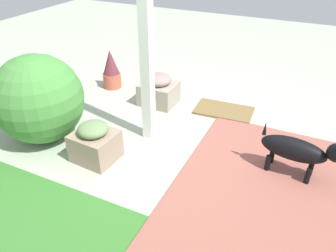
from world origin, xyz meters
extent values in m
plane|color=#A9B29C|center=(0.00, 0.00, 0.00)|extent=(12.00, 12.00, 0.00)
cube|color=#99574A|center=(-1.18, 0.41, 0.01)|extent=(1.80, 2.40, 0.02)
cube|color=white|center=(0.29, -0.06, 1.27)|extent=(0.11, 0.11, 2.54)
cube|color=gray|center=(0.55, -0.81, 0.14)|extent=(0.46, 0.40, 0.28)
ellipsoid|color=gray|center=(0.55, -0.81, 0.34)|extent=(0.33, 0.33, 0.15)
cube|color=gray|center=(0.58, 0.53, 0.15)|extent=(0.44, 0.40, 0.30)
ellipsoid|color=#6B8555|center=(0.58, 0.53, 0.35)|extent=(0.30, 0.30, 0.14)
sphere|color=#44853A|center=(1.32, 0.45, 0.47)|extent=(0.95, 0.95, 0.95)
cylinder|color=#B85841|center=(1.39, -0.97, 0.11)|extent=(0.26, 0.26, 0.21)
cone|color=brown|center=(1.39, -0.97, 0.38)|extent=(0.23, 0.23, 0.34)
ellipsoid|color=black|center=(-1.21, -0.06, 0.29)|extent=(0.61, 0.26, 0.22)
cylinder|color=black|center=(-1.40, -0.11, 0.09)|extent=(0.05, 0.05, 0.18)
cylinder|color=black|center=(-1.39, 0.03, 0.09)|extent=(0.05, 0.05, 0.18)
cylinder|color=black|center=(-1.04, -0.14, 0.09)|extent=(0.05, 0.05, 0.18)
cylinder|color=black|center=(-1.02, -0.01, 0.09)|extent=(0.05, 0.05, 0.18)
cone|color=black|center=(-0.93, -0.08, 0.42)|extent=(0.04, 0.04, 0.14)
cube|color=brown|center=(-0.30, -0.96, 0.01)|extent=(0.73, 0.46, 0.03)
camera|label=1|loc=(-1.22, 2.63, 2.05)|focal=35.00mm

